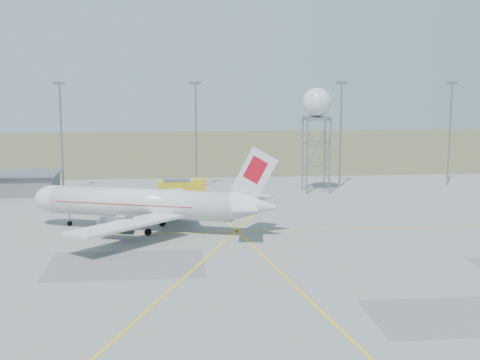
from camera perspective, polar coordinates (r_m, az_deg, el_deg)
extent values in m
plane|color=gray|center=(65.89, 7.36, -10.28)|extent=(400.00, 400.00, 0.00)
cube|color=#535C32|center=(202.21, -1.68, 2.79)|extent=(400.00, 120.00, 0.03)
cube|color=gray|center=(129.72, -19.34, -0.36)|extent=(18.00, 9.00, 3.60)
cube|color=gray|center=(129.44, -19.39, 0.49)|extent=(19.00, 10.00, 0.30)
cylinder|color=gray|center=(128.70, -14.99, 3.45)|extent=(0.36, 0.36, 20.00)
cube|color=gray|center=(128.18, -15.17, 7.99)|extent=(2.20, 0.50, 0.60)
cylinder|color=gray|center=(127.14, -3.77, 3.67)|extent=(0.36, 0.36, 20.00)
cube|color=gray|center=(126.62, -3.82, 8.27)|extent=(2.20, 0.50, 0.60)
cylinder|color=gray|center=(131.16, 8.57, 3.75)|extent=(0.36, 0.36, 20.00)
cube|color=gray|center=(130.66, 8.68, 8.21)|extent=(2.20, 0.50, 0.60)
cylinder|color=gray|center=(138.27, 17.46, 3.70)|extent=(0.36, 0.36, 20.00)
cube|color=gray|center=(137.79, 17.66, 7.93)|extent=(2.20, 0.50, 0.60)
cylinder|color=silver|center=(94.80, -8.42, -1.96)|extent=(26.22, 12.52, 4.05)
ellipsoid|color=silver|center=(100.39, -15.43, -1.58)|extent=(7.46, 5.97, 4.05)
cube|color=black|center=(100.88, -16.05, -1.21)|extent=(2.19, 2.61, 0.99)
cone|color=silver|center=(90.04, 1.21, -2.25)|extent=(7.08, 5.83, 4.05)
cube|color=silver|center=(89.32, 1.22, 0.43)|extent=(6.23, 2.43, 7.63)
cube|color=#B40C1B|center=(89.17, 1.35, 0.88)|extent=(3.41, 1.48, 3.91)
cube|color=silver|center=(93.17, 1.33, -1.55)|extent=(4.90, 6.33, 0.18)
cube|color=silver|center=(86.95, 0.43, -2.31)|extent=(4.90, 6.33, 0.18)
cube|color=silver|center=(102.85, -5.74, -1.63)|extent=(6.74, 16.68, 0.36)
cube|color=silver|center=(86.18, -9.72, -3.78)|extent=(14.94, 14.87, 0.36)
cylinder|color=slate|center=(100.90, -7.70, -2.40)|extent=(4.79, 3.60, 2.33)
cylinder|color=slate|center=(90.27, -10.38, -3.81)|extent=(4.79, 3.60, 2.33)
cube|color=#B40C1B|center=(95.54, -9.55, -1.84)|extent=(20.49, 10.55, 0.12)
cylinder|color=black|center=(100.10, -14.33, -3.55)|extent=(0.90, 0.90, 0.91)
cube|color=black|center=(94.77, -7.24, -4.04)|extent=(2.96, 6.08, 0.91)
cylinder|color=gray|center=(94.67, -7.24, -3.77)|extent=(0.31, 0.31, 1.82)
cylinder|color=gray|center=(122.32, 5.74, 2.00)|extent=(0.26, 0.26, 13.91)
cylinder|color=gray|center=(123.25, 7.69, 2.02)|extent=(0.26, 0.26, 13.91)
cylinder|color=gray|center=(127.38, 7.24, 2.25)|extent=(0.26, 0.26, 13.91)
cylinder|color=gray|center=(126.49, 5.35, 2.23)|extent=(0.26, 0.26, 13.91)
cube|color=gray|center=(124.22, 6.56, 5.31)|extent=(4.88, 4.88, 0.27)
sphere|color=silver|center=(124.08, 6.58, 6.60)|extent=(5.35, 5.35, 5.35)
cube|color=gold|center=(119.38, -4.97, -0.62)|extent=(8.57, 3.19, 2.07)
cube|color=gold|center=(119.19, -3.53, -0.21)|extent=(2.37, 2.73, 1.32)
cube|color=black|center=(119.18, -3.21, -0.16)|extent=(0.20, 2.44, 0.94)
cube|color=gray|center=(119.22, -5.43, -0.04)|extent=(4.79, 2.46, 0.38)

